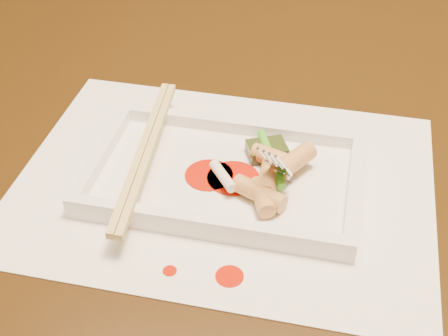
% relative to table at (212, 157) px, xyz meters
% --- Properties ---
extents(table, '(1.40, 0.90, 0.75)m').
position_rel_table_xyz_m(table, '(0.00, 0.00, 0.00)').
color(table, black).
rests_on(table, ground).
extents(placemat, '(0.40, 0.30, 0.00)m').
position_rel_table_xyz_m(placemat, '(0.05, -0.16, 0.10)').
color(placemat, white).
rests_on(placemat, table).
extents(sauce_splatter_a, '(0.02, 0.02, 0.00)m').
position_rel_table_xyz_m(sauce_splatter_a, '(0.08, -0.27, 0.10)').
color(sauce_splatter_a, '#BB1805').
rests_on(sauce_splatter_a, placemat).
extents(sauce_splatter_b, '(0.01, 0.01, 0.00)m').
position_rel_table_xyz_m(sauce_splatter_b, '(0.03, -0.28, 0.10)').
color(sauce_splatter_b, '#BB1805').
rests_on(sauce_splatter_b, placemat).
extents(plate_base, '(0.26, 0.16, 0.01)m').
position_rel_table_xyz_m(plate_base, '(0.05, -0.16, 0.11)').
color(plate_base, white).
rests_on(plate_base, placemat).
extents(plate_rim_far, '(0.26, 0.01, 0.01)m').
position_rel_table_xyz_m(plate_rim_far, '(0.05, -0.08, 0.12)').
color(plate_rim_far, white).
rests_on(plate_rim_far, plate_base).
extents(plate_rim_near, '(0.26, 0.01, 0.01)m').
position_rel_table_xyz_m(plate_rim_near, '(0.05, -0.23, 0.12)').
color(plate_rim_near, white).
rests_on(plate_rim_near, plate_base).
extents(plate_rim_left, '(0.01, 0.14, 0.01)m').
position_rel_table_xyz_m(plate_rim_left, '(-0.07, -0.16, 0.12)').
color(plate_rim_left, white).
rests_on(plate_rim_left, plate_base).
extents(plate_rim_right, '(0.01, 0.14, 0.01)m').
position_rel_table_xyz_m(plate_rim_right, '(0.18, -0.16, 0.12)').
color(plate_rim_right, white).
rests_on(plate_rim_right, plate_base).
extents(veg_piece, '(0.05, 0.04, 0.01)m').
position_rel_table_xyz_m(veg_piece, '(0.09, -0.12, 0.12)').
color(veg_piece, black).
rests_on(veg_piece, plate_base).
extents(scallion_white, '(0.03, 0.04, 0.01)m').
position_rel_table_xyz_m(scallion_white, '(0.05, -0.17, 0.12)').
color(scallion_white, '#EAEACC').
rests_on(scallion_white, plate_base).
extents(scallion_green, '(0.04, 0.08, 0.01)m').
position_rel_table_xyz_m(scallion_green, '(0.09, -0.14, 0.12)').
color(scallion_green, '#359E19').
rests_on(scallion_green, plate_base).
extents(chopstick_a, '(0.03, 0.23, 0.01)m').
position_rel_table_xyz_m(chopstick_a, '(-0.03, -0.16, 0.13)').
color(chopstick_a, '#D3BC69').
rests_on(chopstick_a, plate_rim_near).
extents(chopstick_b, '(0.03, 0.23, 0.01)m').
position_rel_table_xyz_m(chopstick_b, '(-0.02, -0.16, 0.13)').
color(chopstick_b, '#D3BC69').
rests_on(chopstick_b, plate_rim_near).
extents(fork, '(0.09, 0.10, 0.14)m').
position_rel_table_xyz_m(fork, '(0.12, -0.14, 0.18)').
color(fork, silver).
rests_on(fork, plate_base).
extents(sauce_blob_0, '(0.05, 0.05, 0.00)m').
position_rel_table_xyz_m(sauce_blob_0, '(0.04, -0.16, 0.11)').
color(sauce_blob_0, '#BB1805').
rests_on(sauce_blob_0, plate_base).
extents(sauce_blob_1, '(0.05, 0.05, 0.00)m').
position_rel_table_xyz_m(sauce_blob_1, '(0.06, -0.16, 0.11)').
color(sauce_blob_1, '#BB1805').
rests_on(sauce_blob_1, plate_base).
extents(rice_cake_0, '(0.05, 0.03, 0.02)m').
position_rel_table_xyz_m(rice_cake_0, '(0.09, -0.13, 0.12)').
color(rice_cake_0, tan).
rests_on(rice_cake_0, plate_base).
extents(rice_cake_1, '(0.05, 0.04, 0.02)m').
position_rel_table_xyz_m(rice_cake_1, '(0.09, -0.19, 0.12)').
color(rice_cake_1, tan).
rests_on(rice_cake_1, plate_base).
extents(rice_cake_2, '(0.04, 0.05, 0.02)m').
position_rel_table_xyz_m(rice_cake_2, '(0.12, -0.14, 0.13)').
color(rice_cake_2, tan).
rests_on(rice_cake_2, plate_base).
extents(rice_cake_3, '(0.03, 0.04, 0.02)m').
position_rel_table_xyz_m(rice_cake_3, '(0.09, -0.19, 0.12)').
color(rice_cake_3, tan).
rests_on(rice_cake_3, plate_base).
extents(rice_cake_4, '(0.02, 0.05, 0.02)m').
position_rel_table_xyz_m(rice_cake_4, '(0.10, -0.16, 0.12)').
color(rice_cake_4, tan).
rests_on(rice_cake_4, plate_base).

